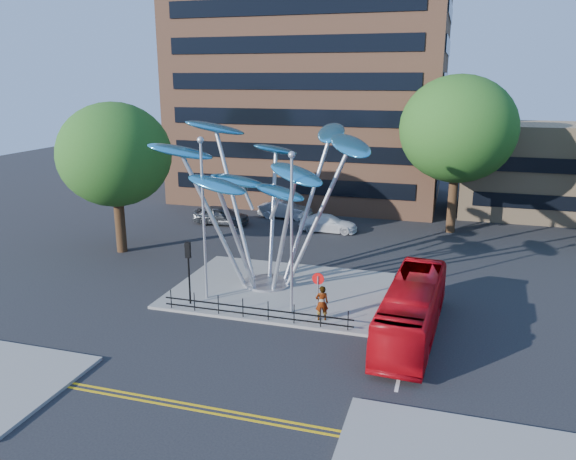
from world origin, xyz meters
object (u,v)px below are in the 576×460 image
(leaf_sculpture, at_px, (266,170))
(street_lamp_right, at_px, (292,219))
(tree_left, at_px, (115,155))
(parked_car_mid, at_px, (285,210))
(tree_right, at_px, (458,129))
(street_lamp_left, at_px, (203,205))
(traffic_light_island, at_px, (188,260))
(no_entry_sign_island, at_px, (318,288))
(parked_car_right, at_px, (328,223))
(red_bus, at_px, (412,310))
(parked_car_left, at_px, (221,215))
(pedestrian, at_px, (322,303))

(leaf_sculpture, xyz_separation_m, street_lamp_right, (2.57, -3.68, -1.78))
(tree_left, xyz_separation_m, parked_car_mid, (8.21, 12.45, -6.03))
(tree_right, height_order, tree_left, tree_right)
(tree_left, bearing_deg, street_lamp_left, -34.38)
(traffic_light_island, height_order, no_entry_sign_island, traffic_light_island)
(parked_car_right, bearing_deg, red_bus, -157.58)
(parked_car_mid, bearing_deg, parked_car_left, 130.83)
(street_lamp_right, distance_m, parked_car_mid, 20.89)
(parked_car_left, height_order, parked_car_mid, parked_car_left)
(parked_car_mid, bearing_deg, parked_car_right, -122.20)
(street_lamp_right, xyz_separation_m, parked_car_mid, (-6.29, 19.45, -4.33))
(red_bus, bearing_deg, pedestrian, -179.17)
(tree_right, relative_size, traffic_light_island, 3.54)
(tree_left, xyz_separation_m, red_bus, (20.60, -7.70, -5.46))
(leaf_sculpture, xyz_separation_m, parked_car_mid, (-3.72, 15.77, -6.11))
(parked_car_left, bearing_deg, pedestrian, -143.85)
(leaf_sculpture, bearing_deg, parked_car_mid, 103.26)
(red_bus, distance_m, parked_car_right, 18.75)
(traffic_light_island, distance_m, parked_car_mid, 20.05)
(street_lamp_right, bearing_deg, parked_car_left, 124.11)
(street_lamp_right, xyz_separation_m, red_bus, (6.10, -0.70, -3.76))
(no_entry_sign_island, bearing_deg, tree_right, 72.88)
(tree_right, height_order, no_entry_sign_island, tree_right)
(parked_car_left, xyz_separation_m, parked_car_mid, (4.50, 3.53, -0.02))
(tree_right, bearing_deg, parked_car_mid, 178.14)
(parked_car_left, xyz_separation_m, parked_car_right, (9.00, 0.38, -0.12))
(red_bus, distance_m, parked_car_mid, 23.65)
(street_lamp_left, xyz_separation_m, traffic_light_island, (-0.50, -1.00, -2.74))
(red_bus, bearing_deg, leaf_sculpture, 156.61)
(street_lamp_left, height_order, parked_car_left, street_lamp_left)
(no_entry_sign_island, xyz_separation_m, pedestrian, (0.22, -0.02, -0.76))
(leaf_sculpture, height_order, street_lamp_right, leaf_sculpture)
(street_lamp_left, bearing_deg, parked_car_left, 110.56)
(street_lamp_left, bearing_deg, no_entry_sign_island, -8.61)
(no_entry_sign_island, height_order, parked_car_right, no_entry_sign_island)
(tree_right, bearing_deg, street_lamp_left, -124.05)
(leaf_sculpture, relative_size, street_lamp_left, 1.45)
(tree_right, bearing_deg, street_lamp_right, -111.54)
(tree_left, bearing_deg, parked_car_right, 36.19)
(leaf_sculpture, height_order, pedestrian, leaf_sculpture)
(parked_car_left, bearing_deg, no_entry_sign_island, -144.30)
(traffic_light_island, height_order, pedestrian, traffic_light_island)
(red_bus, bearing_deg, tree_left, 162.91)
(traffic_light_island, bearing_deg, parked_car_right, 77.53)
(red_bus, bearing_deg, street_lamp_left, 177.25)
(tree_left, xyz_separation_m, parked_car_left, (3.71, 8.92, -6.01))
(parked_car_mid, height_order, parked_car_right, parked_car_mid)
(traffic_light_island, xyz_separation_m, no_entry_sign_island, (7.00, 0.02, -0.80))
(tree_right, relative_size, red_bus, 1.27)
(tree_right, relative_size, tree_left, 1.17)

